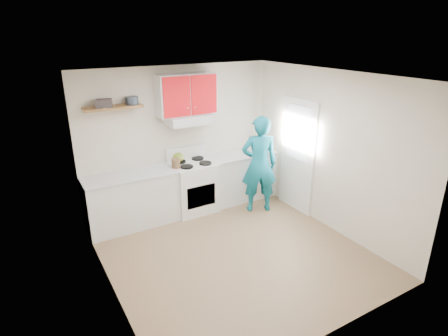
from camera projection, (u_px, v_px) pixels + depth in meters
floor at (234, 252)px, 5.62m from camera, size 3.80×3.80×0.00m
ceiling at (236, 76)px, 4.70m from camera, size 3.60×3.80×0.04m
back_wall at (179, 139)px, 6.69m from camera, size 3.60×0.04×2.60m
front_wall at (338, 232)px, 3.63m from camera, size 3.60×0.04×2.60m
left_wall at (103, 200)px, 4.31m from camera, size 0.04×3.80×2.60m
right_wall at (329, 152)px, 6.02m from camera, size 0.04×3.80×2.60m
door at (298, 156)px, 6.67m from camera, size 0.05×0.85×2.05m
door_glass at (298, 133)px, 6.50m from camera, size 0.01×0.55×0.95m
counter_left at (132, 201)px, 6.26m from camera, size 1.52×0.60×0.90m
counter_right at (240, 176)px, 7.29m from camera, size 1.32×0.60×0.90m
stove at (193, 187)px, 6.77m from camera, size 0.76×0.65×0.92m
range_hood at (188, 119)px, 6.43m from camera, size 0.76×0.44×0.15m
upper_cabinets at (186, 94)px, 6.32m from camera, size 1.02×0.33×0.70m
shelf at (113, 107)px, 5.77m from camera, size 0.90×0.30×0.04m
books at (104, 103)px, 5.66m from camera, size 0.28×0.24×0.12m
tin at (132, 100)px, 5.89m from camera, size 0.22×0.22×0.12m
kettle at (178, 157)px, 6.65m from camera, size 0.20×0.20×0.17m
crock at (176, 164)px, 6.38m from camera, size 0.19×0.19×0.18m
cutting_board at (227, 156)px, 7.03m from camera, size 0.33×0.27×0.02m
silicone_mat at (255, 152)px, 7.27m from camera, size 0.32×0.29×0.01m
person at (259, 164)px, 6.63m from camera, size 0.77×0.65×1.78m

